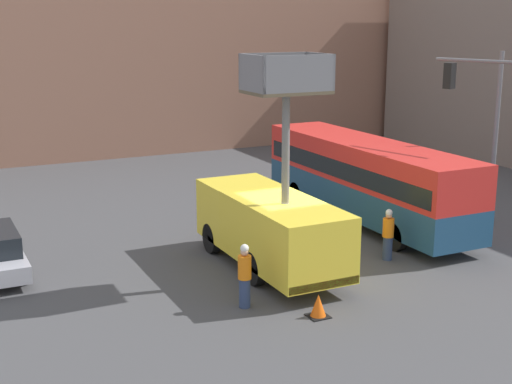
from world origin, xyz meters
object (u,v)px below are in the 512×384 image
utility_truck (270,223)px  traffic_light_pole (481,112)px  road_worker_directing (388,235)px  traffic_cone_near_truck (318,306)px  road_worker_near_truck (245,276)px  city_bus (366,175)px

utility_truck → traffic_light_pole: bearing=4.6°
utility_truck → road_worker_directing: 4.15m
traffic_light_pole → road_worker_directing: traffic_light_pole is taller
traffic_light_pole → traffic_cone_near_truck: (-9.82, -4.69, -4.22)m
road_worker_near_truck → traffic_light_pole: bearing=161.7°
utility_truck → city_bus: (5.97, 3.33, 0.31)m
road_worker_directing → traffic_cone_near_truck: (-4.54, -3.05, -0.58)m
traffic_cone_near_truck → road_worker_near_truck: bearing=135.5°
utility_truck → road_worker_directing: bearing=-12.6°
city_bus → road_worker_near_truck: size_ratio=6.13×
utility_truck → traffic_light_pole: (9.28, 0.74, 2.94)m
city_bus → road_worker_directing: 4.77m
utility_truck → road_worker_directing: (3.99, -0.90, -0.70)m
utility_truck → traffic_cone_near_truck: 4.18m
traffic_light_pole → road_worker_near_truck: bearing=-164.2°
city_bus → road_worker_near_truck: (-8.03, -5.78, -0.96)m
city_bus → traffic_cone_near_truck: 9.89m
city_bus → traffic_cone_near_truck: city_bus is taller
road_worker_near_truck → road_worker_directing: bearing=160.4°
traffic_light_pole → road_worker_near_truck: size_ratio=3.62×
road_worker_directing → traffic_cone_near_truck: road_worker_directing is taller
traffic_light_pole → utility_truck: bearing=-175.4°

